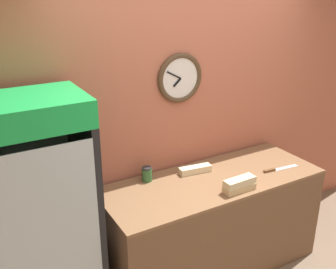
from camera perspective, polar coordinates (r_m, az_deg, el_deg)
name	(u,v)px	position (r m, az deg, el deg)	size (l,w,h in m)	color
wall_back	(188,116)	(3.54, 2.85, 2.75)	(5.20, 0.10, 2.70)	#B7664C
prep_counter	(211,224)	(3.64, 6.26, -12.75)	(1.95, 0.74, 0.90)	brown
beverage_cooler	(34,211)	(2.93, -18.81, -10.41)	(0.77, 0.63, 1.83)	black
sandwich_stack_bottom	(239,188)	(3.24, 10.29, -7.63)	(0.28, 0.10, 0.06)	tan
sandwich_stack_middle	(240,182)	(3.22, 10.36, -6.75)	(0.28, 0.10, 0.06)	beige
sandwich_flat_left	(195,169)	(3.49, 3.97, -5.09)	(0.30, 0.12, 0.06)	beige
chefs_knife	(276,169)	(3.66, 15.42, -4.89)	(0.37, 0.07, 0.02)	silver
condiment_jar	(147,174)	(3.34, -3.07, -5.75)	(0.09, 0.09, 0.12)	#336B38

